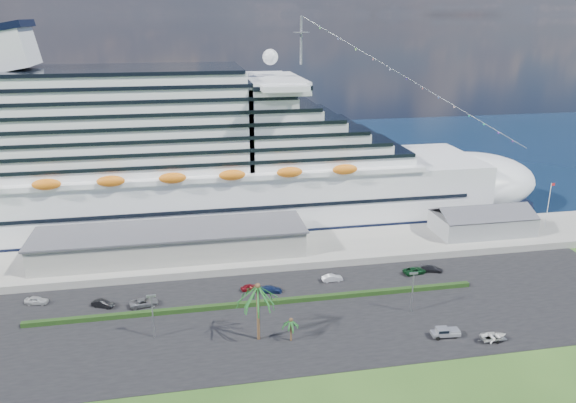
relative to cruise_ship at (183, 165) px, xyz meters
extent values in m
plane|color=#234517|center=(21.53, -64.00, -16.69)|extent=(420.00, 420.00, 0.00)
cube|color=black|center=(21.53, -53.00, -16.63)|extent=(140.00, 38.00, 0.12)
cube|color=gray|center=(21.53, -24.00, -15.79)|extent=(240.00, 20.00, 1.80)
cube|color=#0B1D32|center=(21.53, 66.00, -16.68)|extent=(420.00, 160.00, 0.02)
cube|color=silver|center=(1.53, 0.00, -8.69)|extent=(160.00, 30.00, 16.00)
ellipsoid|color=silver|center=(81.53, 0.00, -8.69)|extent=(40.00, 30.00, 16.00)
cube|color=black|center=(1.53, 0.00, -15.49)|extent=(164.00, 30.60, 2.40)
cube|color=silver|center=(-10.47, 0.00, 12.91)|extent=(128.00, 26.00, 24.80)
cube|color=silver|center=(24.33, 0.00, 20.71)|extent=(14.00, 38.00, 3.20)
cube|color=silver|center=(-38.47, 0.00, 30.31)|extent=(11.58, 14.00, 11.58)
cylinder|color=gray|center=(31.53, 0.00, 31.31)|extent=(0.70, 0.70, 12.00)
ellipsoid|color=orange|center=(-2.47, -15.80, 1.11)|extent=(90.00, 2.40, 2.60)
ellipsoid|color=orange|center=(-2.47, 15.80, 1.11)|extent=(90.00, 2.40, 2.60)
cube|color=black|center=(1.53, 0.00, -7.89)|extent=(144.00, 30.40, 0.90)
cube|color=gray|center=(-3.47, -24.00, -11.89)|extent=(60.00, 14.00, 6.00)
cube|color=#4C4C54|center=(-3.47, -24.00, -8.79)|extent=(61.00, 15.00, 0.40)
cube|color=gray|center=(73.53, -24.00, -12.49)|extent=(24.00, 12.00, 4.80)
cube|color=#4C4C54|center=(73.53, -27.00, -8.89)|extent=(24.00, 6.31, 2.74)
cube|color=#4C4C54|center=(73.53, -21.00, -8.89)|extent=(24.00, 6.31, 2.74)
cylinder|color=silver|center=(91.53, -24.00, -8.89)|extent=(0.16, 0.16, 12.00)
cube|color=red|center=(92.03, -24.00, -3.29)|extent=(1.00, 0.04, 0.70)
cube|color=black|center=(13.53, -48.00, -16.12)|extent=(88.00, 1.10, 0.90)
cylinder|color=gray|center=(-6.47, -56.00, -12.57)|extent=(0.24, 0.24, 8.00)
cube|color=gray|center=(-6.47, -56.00, -8.47)|extent=(1.60, 0.35, 0.35)
cylinder|color=gray|center=(41.53, -56.00, -12.57)|extent=(0.24, 0.24, 8.00)
cube|color=gray|center=(41.53, -56.00, -8.47)|extent=(1.60, 0.35, 0.35)
cylinder|color=#47301E|center=(11.53, -60.00, -11.44)|extent=(0.54, 0.54, 10.50)
sphere|color=#47301E|center=(11.53, -60.00, -6.19)|extent=(0.98, 0.98, 0.98)
cylinder|color=#47301E|center=(17.03, -61.50, -14.59)|extent=(0.35, 0.35, 4.20)
sphere|color=#47301E|center=(17.03, -61.50, -12.49)|extent=(0.73, 0.73, 0.73)
imported|color=silver|center=(-29.67, -39.33, -15.82)|extent=(4.74, 2.73, 1.52)
imported|color=black|center=(-16.66, -43.06, -15.85)|extent=(4.62, 3.23, 1.44)
imported|color=slate|center=(-8.85, -44.14, -15.82)|extent=(5.82, 3.45, 1.52)
imported|color=navy|center=(16.39, -43.10, -15.91)|extent=(4.87, 2.78, 1.33)
imported|color=maroon|center=(12.30, -41.30, -15.93)|extent=(4.04, 2.44, 1.29)
imported|color=silver|center=(30.09, -40.55, -15.85)|extent=(4.44, 1.64, 1.45)
imported|color=#0E391A|center=(48.81, -40.38, -15.86)|extent=(5.42, 3.12, 1.42)
imported|color=black|center=(52.98, -40.07, -15.89)|extent=(5.06, 3.30, 1.36)
cylinder|color=black|center=(42.29, -66.28, -16.20)|extent=(0.76, 0.31, 0.74)
cylinder|color=black|center=(42.29, -64.52, -16.20)|extent=(0.76, 0.31, 0.74)
cylinder|color=black|center=(45.54, -66.28, -16.20)|extent=(0.76, 0.31, 0.74)
cylinder|color=black|center=(45.54, -64.52, -16.20)|extent=(0.76, 0.31, 0.74)
cube|color=#B3B5BB|center=(44.05, -65.40, -15.88)|extent=(5.14, 2.22, 0.65)
cube|color=#B3B5BB|center=(45.40, -65.40, -15.51)|extent=(2.36, 1.97, 0.51)
cube|color=#B3B5BB|center=(43.40, -65.40, -15.23)|extent=(2.17, 1.91, 0.88)
cube|color=black|center=(43.40, -65.40, -15.14)|extent=(1.99, 1.94, 0.51)
cube|color=#B3B5BB|center=(41.92, -65.40, -15.69)|extent=(0.96, 1.82, 0.32)
cube|color=gray|center=(51.63, -68.35, -16.06)|extent=(4.33, 1.70, 0.11)
cylinder|color=gray|center=(49.68, -68.35, -16.06)|extent=(2.05, 0.13, 0.07)
cylinder|color=black|center=(52.01, -69.19, -16.28)|extent=(0.60, 0.22, 0.60)
cylinder|color=black|center=(52.01, -67.51, -16.28)|extent=(0.60, 0.22, 0.60)
imported|color=white|center=(51.63, -68.35, -15.52)|extent=(4.82, 3.50, 0.98)
camera|label=1|loc=(0.66, -145.23, 37.45)|focal=35.00mm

